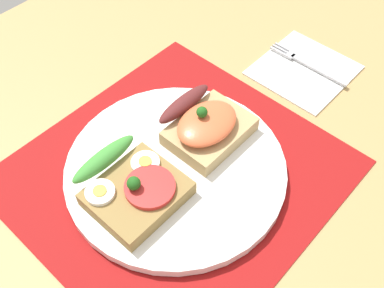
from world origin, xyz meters
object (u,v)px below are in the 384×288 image
(napkin, at_px, (304,69))
(sandwich_egg_tomato, at_px, (131,186))
(plate, at_px, (176,169))
(fork, at_px, (306,63))
(sandwich_salmon, at_px, (206,125))

(napkin, bearing_deg, sandwich_egg_tomato, 175.87)
(plate, distance_m, fork, 0.28)
(plate, height_order, napkin, plate)
(sandwich_egg_tomato, bearing_deg, napkin, -4.13)
(sandwich_egg_tomato, distance_m, fork, 0.34)
(sandwich_egg_tomato, height_order, napkin, sandwich_egg_tomato)
(plate, xyz_separation_m, fork, (0.28, -0.01, -0.00))
(napkin, distance_m, fork, 0.01)
(sandwich_egg_tomato, bearing_deg, sandwich_salmon, -2.85)
(sandwich_salmon, height_order, napkin, sandwich_salmon)
(plate, relative_size, sandwich_salmon, 2.61)
(plate, distance_m, napkin, 0.27)
(plate, height_order, sandwich_salmon, sandwich_salmon)
(plate, xyz_separation_m, sandwich_salmon, (0.06, 0.00, 0.03))
(sandwich_salmon, distance_m, fork, 0.22)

